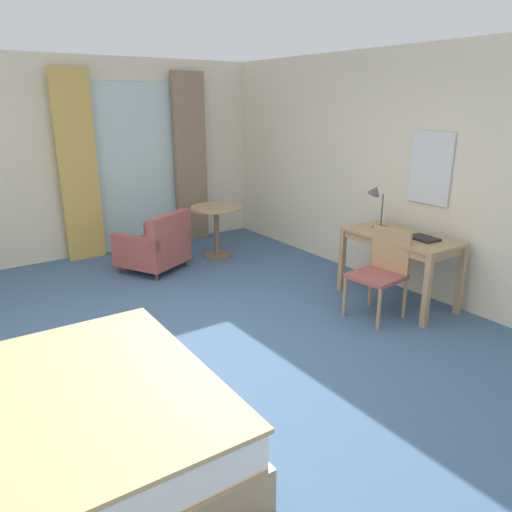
{
  "coord_description": "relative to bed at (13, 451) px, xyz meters",
  "views": [
    {
      "loc": [
        -1.78,
        -3.39,
        2.14
      ],
      "look_at": [
        0.68,
        0.16,
        0.75
      ],
      "focal_mm": 34.19,
      "sensor_mm": 36.0,
      "label": 1
    }
  ],
  "objects": [
    {
      "name": "desk_chair",
      "position": [
        3.54,
        0.49,
        0.23
      ],
      "size": [
        0.51,
        0.51,
        0.9
      ],
      "color": "#9E4C47",
      "rests_on": "ground"
    },
    {
      "name": "closed_book",
      "position": [
        4.0,
        0.36,
        0.5
      ],
      "size": [
        0.22,
        0.31,
        0.03
      ],
      "primitive_type": "cube",
      "rotation": [
        0.0,
        0.0,
        -0.08
      ],
      "color": "#232328",
      "rests_on": "writing_desk"
    },
    {
      "name": "armchair_by_window",
      "position": [
        2.21,
        3.1,
        0.04
      ],
      "size": [
        0.99,
        0.98,
        0.78
      ],
      "color": "#9E4C47",
      "rests_on": "ground"
    },
    {
      "name": "wall_right",
      "position": [
        4.43,
        0.77,
        1.08
      ],
      "size": [
        0.12,
        7.28,
        2.71
      ],
      "primitive_type": "cube",
      "color": "beige",
      "rests_on": "ground"
    },
    {
      "name": "balcony_glass_door",
      "position": [
        2.47,
        4.27,
        0.91
      ],
      "size": [
        1.25,
        0.02,
        2.38
      ],
      "primitive_type": "cube",
      "color": "silver",
      "rests_on": "ground"
    },
    {
      "name": "writing_desk",
      "position": [
        3.96,
        0.62,
        0.39
      ],
      "size": [
        0.62,
        1.24,
        0.77
      ],
      "color": "tan",
      "rests_on": "ground"
    },
    {
      "name": "bed",
      "position": [
        0.0,
        0.0,
        0.0
      ],
      "size": [
        2.24,
        1.91,
        1.01
      ],
      "color": "tan",
      "rests_on": "ground"
    },
    {
      "name": "curtain_panel_right",
      "position": [
        3.31,
        4.17,
        0.99
      ],
      "size": [
        0.51,
        0.1,
        2.54
      ],
      "primitive_type": "cube",
      "color": "#897056",
      "rests_on": "ground"
    },
    {
      "name": "round_cafe_table",
      "position": [
        3.18,
        3.18,
        0.26
      ],
      "size": [
        0.72,
        0.72,
        0.72
      ],
      "color": "tan",
      "rests_on": "ground"
    },
    {
      "name": "ground",
      "position": [
        1.61,
        0.77,
        -0.33
      ],
      "size": [
        6.16,
        7.68,
        0.1
      ],
      "primitive_type": "cube",
      "color": "#426084"
    },
    {
      "name": "wall_mirror",
      "position": [
        4.35,
        0.62,
        1.17
      ],
      "size": [
        0.02,
        0.51,
        0.77
      ],
      "color": "silver"
    },
    {
      "name": "wall_back",
      "position": [
        1.61,
        4.35,
        1.08
      ],
      "size": [
        5.76,
        0.12,
        2.71
      ],
      "primitive_type": "cube",
      "color": "beige",
      "rests_on": "ground"
    },
    {
      "name": "desk_lamp",
      "position": [
        3.97,
        1.0,
        0.82
      ],
      "size": [
        0.21,
        0.26,
        0.5
      ],
      "color": "#4C4C51",
      "rests_on": "writing_desk"
    },
    {
      "name": "curtain_panel_left",
      "position": [
        1.62,
        4.17,
        0.99
      ],
      "size": [
        0.5,
        0.1,
        2.54
      ],
      "primitive_type": "cube",
      "color": "tan",
      "rests_on": "ground"
    }
  ]
}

